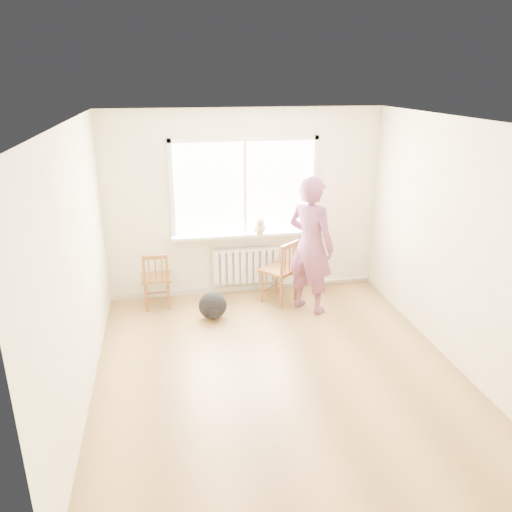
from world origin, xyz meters
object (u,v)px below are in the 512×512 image
chair_left (156,280)px  cat (259,226)px  backpack (213,305)px  person (311,245)px  chair_right (282,272)px

chair_left → cat: size_ratio=1.83×
chair_left → cat: bearing=-174.4°
chair_left → backpack: chair_left is taller
chair_left → backpack: bearing=145.1°
chair_left → backpack: (0.73, -0.49, -0.23)m
cat → chair_left: bearing=-168.0°
person → backpack: size_ratio=4.97×
chair_right → backpack: (-1.03, -0.34, -0.28)m
chair_right → cat: cat is taller
cat → backpack: cat is taller
person → chair_right: bearing=6.6°
person → backpack: 1.55m
chair_right → cat: (-0.27, 0.33, 0.60)m
chair_right → cat: size_ratio=2.06×
chair_right → backpack: 1.12m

